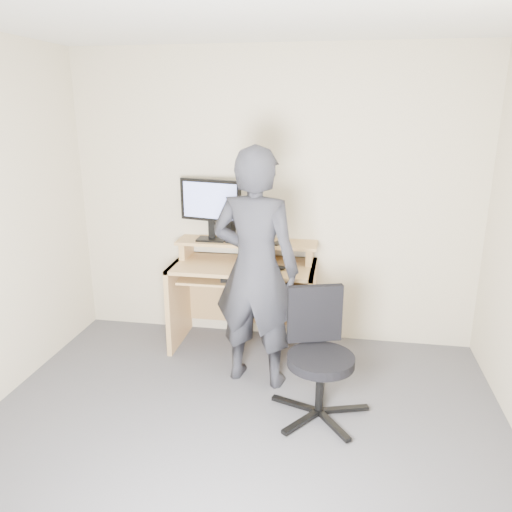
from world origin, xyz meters
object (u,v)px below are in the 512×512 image
(monitor, at_px, (210,204))
(desk, at_px, (245,284))
(office_chair, at_px, (318,350))
(person, at_px, (255,269))

(monitor, bearing_deg, desk, 4.39)
(desk, distance_m, monitor, 0.74)
(office_chair, bearing_deg, person, 127.61)
(monitor, xyz_separation_m, person, (0.50, -0.65, -0.34))
(office_chair, relative_size, person, 0.48)
(desk, xyz_separation_m, person, (0.19, -0.60, 0.34))
(desk, height_order, person, person)
(desk, xyz_separation_m, office_chair, (0.68, -0.95, -0.08))
(monitor, relative_size, office_chair, 0.65)
(office_chair, bearing_deg, monitor, 117.48)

